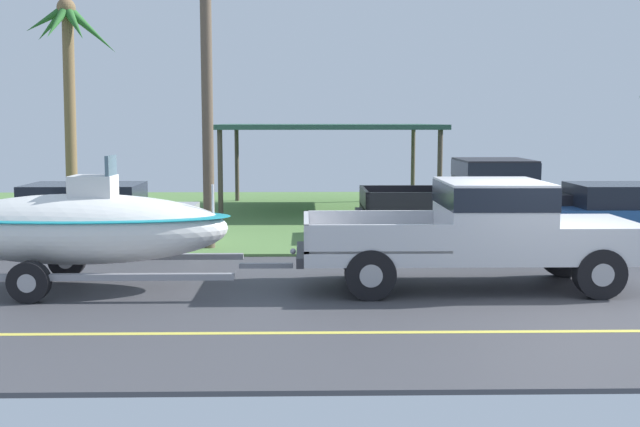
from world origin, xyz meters
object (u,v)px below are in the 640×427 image
Objects in this scene: parked_pickup_background at (492,195)px; carport_awning at (328,128)px; boat_on_trailer at (78,228)px; palm_tree_mid at (70,52)px; pickup_truck_towing at (489,228)px; parked_sedan_near at (640,215)px; parked_sedan_far at (93,215)px; utility_pole at (206,36)px.

carport_awning reaches higher than parked_pickup_background.
palm_tree_mid is (-4.00, 13.49, 4.03)m from boat_on_trailer.
pickup_truck_towing is at bearing -103.98° from parked_pickup_background.
palm_tree_mid is (-15.26, 9.10, 4.38)m from parked_sedan_near.
carport_awning is at bearing 101.99° from pickup_truck_towing.
carport_awning is (5.47, 6.52, 1.89)m from parked_sedan_far.
palm_tree_mid is 0.77× the size of utility_pole.
utility_pole reaches higher than parked_sedan_far.
palm_tree_mid is (-12.15, 8.08, 4.00)m from parked_pickup_background.
parked_sedan_near is 0.54× the size of utility_pole.
pickup_truck_towing is 0.88× the size of carport_awning.
boat_on_trailer is at bearing -113.38° from utility_pole.
utility_pole is (-9.59, -0.51, 3.88)m from parked_sedan_near.
boat_on_trailer reaches higher than parked_pickup_background.
utility_pole is at bearing 142.90° from pickup_truck_towing.
boat_on_trailer is at bearing -158.71° from parked_sedan_near.
pickup_truck_towing is 0.65× the size of utility_pole.
carport_awning is (-3.71, 5.72, 1.51)m from parked_pickup_background.
parked_sedan_far is (-9.18, -0.79, -0.37)m from parked_pickup_background.
boat_on_trailer reaches higher than parked_sedan_far.
utility_pole reaches higher than palm_tree_mid.
palm_tree_mid is at bearing 128.69° from pickup_truck_towing.
parked_sedan_far is at bearing 149.47° from pickup_truck_towing.
utility_pole is (-2.77, -7.25, 2.00)m from carport_awning.
parked_pickup_background reaches higher than parked_sedan_far.
utility_pole is at bearing -59.45° from palm_tree_mid.
pickup_truck_towing is 1.28× the size of parked_sedan_far.
parked_pickup_background is 0.87× the size of carport_awning.
pickup_truck_towing is at bearing -30.53° from parked_sedan_far.
carport_awning is at bearing 68.24° from boat_on_trailer.
palm_tree_mid is (-8.44, 2.36, 2.49)m from carport_awning.
parked_pickup_background is 7.53m from utility_pole.
parked_sedan_near is 1.07× the size of parked_sedan_far.
parked_sedan_near is 9.78m from carport_awning.
pickup_truck_towing reaches higher than parked_sedan_far.
carport_awning is at bearing 122.98° from parked_pickup_background.
pickup_truck_towing is 5.58m from parked_pickup_background.
boat_on_trailer reaches higher than pickup_truck_towing.
carport_awning is 0.74× the size of utility_pole.
boat_on_trailer is 14.64m from palm_tree_mid.
parked_pickup_background is at bearing 4.94° from parked_sedan_far.
parked_pickup_background is at bearing -33.61° from palm_tree_mid.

